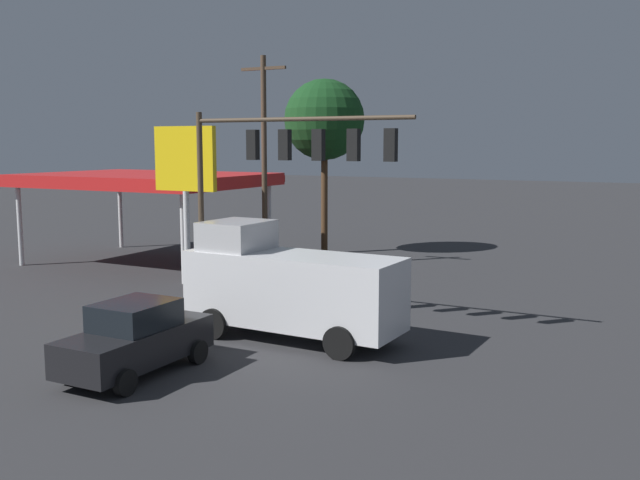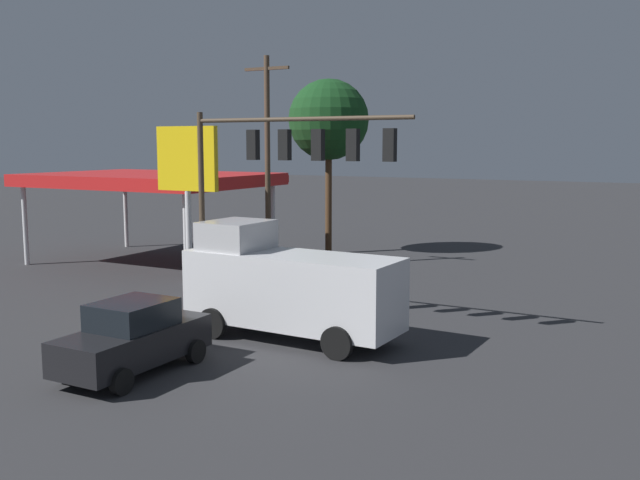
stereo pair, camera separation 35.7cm
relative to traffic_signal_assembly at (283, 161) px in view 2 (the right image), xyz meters
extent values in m
plane|color=#2D2D30|center=(-0.92, 1.18, -5.47)|extent=(200.00, 200.00, 0.00)
cylinder|color=#473828|center=(3.36, 0.03, -1.92)|extent=(0.20, 0.20, 7.10)
cylinder|color=#473828|center=(-0.59, 0.03, 1.33)|extent=(7.89, 0.14, 0.14)
cube|color=black|center=(1.16, 0.03, 0.51)|extent=(0.36, 0.28, 1.00)
sphere|color=#360505|center=(1.16, -0.16, 0.81)|extent=(0.22, 0.22, 0.22)
sphere|color=#392305|center=(1.16, -0.16, 0.51)|extent=(0.22, 0.22, 0.22)
sphere|color=#41FF6B|center=(1.16, -0.16, 0.21)|extent=(0.22, 0.22, 0.22)
cube|color=black|center=(-0.07, 0.03, 0.51)|extent=(0.36, 0.28, 1.00)
sphere|color=#360505|center=(-0.07, -0.16, 0.81)|extent=(0.22, 0.22, 0.22)
sphere|color=#392305|center=(-0.07, -0.16, 0.51)|extent=(0.22, 0.22, 0.22)
sphere|color=#41FF6B|center=(-0.07, -0.16, 0.21)|extent=(0.22, 0.22, 0.22)
cube|color=black|center=(-1.30, 0.03, 0.51)|extent=(0.36, 0.28, 1.00)
sphere|color=#360505|center=(-1.30, -0.16, 0.81)|extent=(0.22, 0.22, 0.22)
sphere|color=#392305|center=(-1.30, -0.16, 0.51)|extent=(0.22, 0.22, 0.22)
sphere|color=#41FF6B|center=(-1.30, -0.16, 0.21)|extent=(0.22, 0.22, 0.22)
cube|color=black|center=(-2.53, 0.03, 0.51)|extent=(0.36, 0.28, 1.00)
sphere|color=#360505|center=(-2.53, -0.16, 0.81)|extent=(0.22, 0.22, 0.22)
sphere|color=#392305|center=(-2.53, -0.16, 0.51)|extent=(0.22, 0.22, 0.22)
sphere|color=#41FF6B|center=(-2.53, -0.16, 0.21)|extent=(0.22, 0.22, 0.22)
cube|color=black|center=(-3.76, 0.03, 0.51)|extent=(0.36, 0.28, 1.00)
sphere|color=#360505|center=(-3.76, -0.16, 0.81)|extent=(0.22, 0.22, 0.22)
sphere|color=#392305|center=(-3.76, -0.16, 0.51)|extent=(0.22, 0.22, 0.22)
sphere|color=#41FF6B|center=(-3.76, -0.16, 0.21)|extent=(0.22, 0.22, 0.22)
cylinder|color=#473828|center=(6.19, -8.78, -0.42)|extent=(0.26, 0.26, 10.11)
cube|color=#473828|center=(6.19, -8.78, 4.04)|extent=(2.40, 0.14, 0.14)
cube|color=red|center=(12.41, -7.53, -1.24)|extent=(11.33, 8.25, 0.60)
cube|color=red|center=(12.41, -11.67, -1.24)|extent=(11.33, 0.06, 0.36)
cylinder|color=silver|center=(7.35, -11.05, -3.51)|extent=(0.24, 0.24, 3.93)
cylinder|color=silver|center=(17.48, -11.05, -3.51)|extent=(0.24, 0.24, 3.93)
cylinder|color=silver|center=(7.35, -4.00, -3.51)|extent=(0.24, 0.24, 3.93)
cylinder|color=silver|center=(17.48, -4.00, -3.51)|extent=(0.24, 0.24, 3.93)
cylinder|color=silver|center=(5.57, -1.98, -2.13)|extent=(0.24, 0.24, 6.69)
cube|color=yellow|center=(5.57, -1.98, -0.03)|extent=(2.78, 0.24, 2.50)
cube|color=black|center=(5.57, -2.11, -0.03)|extent=(1.95, 0.04, 0.87)
cube|color=black|center=(0.83, 6.34, -4.69)|extent=(1.81, 4.40, 0.90)
cube|color=black|center=(0.83, 6.34, -3.89)|extent=(1.66, 2.00, 0.70)
cylinder|color=black|center=(-0.09, 7.77, -5.14)|extent=(0.22, 0.66, 0.66)
cylinder|color=black|center=(1.75, 7.77, -5.14)|extent=(0.22, 0.66, 0.66)
cylinder|color=black|center=(-0.09, 4.91, -5.14)|extent=(0.22, 0.66, 0.66)
cylinder|color=black|center=(1.75, 4.91, -5.14)|extent=(0.22, 0.66, 0.66)
cube|color=silver|center=(-1.23, 1.56, -3.89)|extent=(6.88, 2.54, 2.20)
cube|color=#BABABC|center=(0.86, 1.49, -2.34)|extent=(1.87, 2.18, 0.90)
cylinder|color=black|center=(1.02, 2.65, -4.99)|extent=(0.97, 0.25, 0.96)
cylinder|color=black|center=(0.93, 0.31, -4.99)|extent=(0.97, 0.25, 0.96)
cylinder|color=black|center=(-3.40, 2.81, -4.99)|extent=(0.97, 0.25, 0.96)
cylinder|color=black|center=(-3.48, 0.47, -4.99)|extent=(0.97, 0.25, 0.96)
cylinder|color=#4C331E|center=(5.83, -14.39, -2.58)|extent=(0.36, 0.36, 5.78)
sphere|color=#143D19|center=(5.83, -14.39, 1.83)|extent=(4.35, 4.35, 4.35)
cylinder|color=gold|center=(3.56, 3.48, -5.12)|extent=(0.24, 0.24, 0.70)
sphere|color=gold|center=(3.56, 3.48, -4.70)|extent=(0.22, 0.22, 0.22)
camera|label=1|loc=(-11.83, 20.26, 0.56)|focal=40.00mm
camera|label=2|loc=(-12.14, 20.09, 0.56)|focal=40.00mm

